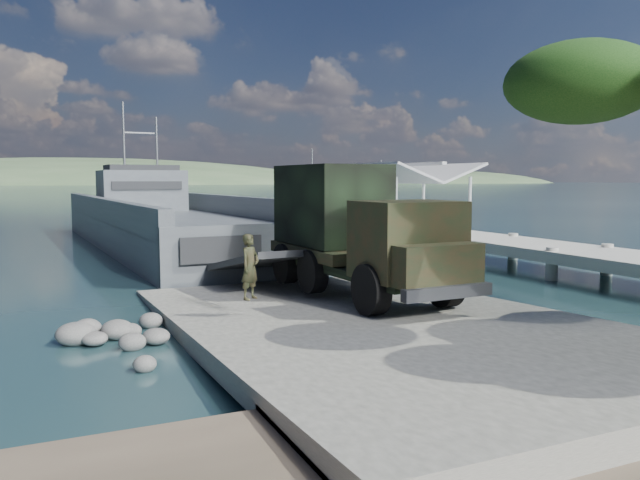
{
  "coord_description": "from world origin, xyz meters",
  "views": [
    {
      "loc": [
        -8.17,
        -15.67,
        4.23
      ],
      "look_at": [
        1.6,
        6.0,
        1.92
      ],
      "focal_mm": 35.0,
      "sensor_mm": 36.0,
      "label": 1
    }
  ],
  "objects_px": {
    "landing_craft": "(178,232)",
    "soldier": "(250,281)",
    "sailboat_near": "(381,224)",
    "sailboat_far": "(313,219)",
    "pier": "(400,220)",
    "military_truck": "(354,229)"
  },
  "relations": [
    {
      "from": "landing_craft",
      "to": "sailboat_near",
      "type": "distance_m",
      "value": 20.84
    },
    {
      "from": "landing_craft",
      "to": "military_truck",
      "type": "height_order",
      "value": "landing_craft"
    },
    {
      "from": "pier",
      "to": "sailboat_near",
      "type": "height_order",
      "value": "sailboat_near"
    },
    {
      "from": "soldier",
      "to": "sailboat_far",
      "type": "xyz_separation_m",
      "value": [
        18.86,
        38.84,
        -1.02
      ]
    },
    {
      "from": "military_truck",
      "to": "sailboat_far",
      "type": "height_order",
      "value": "sailboat_far"
    },
    {
      "from": "pier",
      "to": "sailboat_far",
      "type": "distance_m",
      "value": 21.13
    },
    {
      "from": "pier",
      "to": "landing_craft",
      "type": "distance_m",
      "value": 14.28
    },
    {
      "from": "landing_craft",
      "to": "soldier",
      "type": "distance_m",
      "value": 23.57
    },
    {
      "from": "soldier",
      "to": "landing_craft",
      "type": "bearing_deg",
      "value": 47.6
    },
    {
      "from": "sailboat_near",
      "to": "sailboat_far",
      "type": "relative_size",
      "value": 0.83
    },
    {
      "from": "pier",
      "to": "soldier",
      "type": "bearing_deg",
      "value": -131.49
    },
    {
      "from": "pier",
      "to": "sailboat_near",
      "type": "distance_m",
      "value": 14.59
    },
    {
      "from": "landing_craft",
      "to": "sailboat_far",
      "type": "height_order",
      "value": "landing_craft"
    },
    {
      "from": "soldier",
      "to": "sailboat_far",
      "type": "bearing_deg",
      "value": 28.28
    },
    {
      "from": "landing_craft",
      "to": "military_truck",
      "type": "relative_size",
      "value": 4.06
    },
    {
      "from": "soldier",
      "to": "military_truck",
      "type": "bearing_deg",
      "value": -13.76
    },
    {
      "from": "soldier",
      "to": "sailboat_near",
      "type": "xyz_separation_m",
      "value": [
        22.06,
        31.11,
        -1.09
      ]
    },
    {
      "from": "landing_craft",
      "to": "soldier",
      "type": "height_order",
      "value": "landing_craft"
    },
    {
      "from": "landing_craft",
      "to": "soldier",
      "type": "xyz_separation_m",
      "value": [
        -2.7,
        -23.41,
        0.52
      ]
    },
    {
      "from": "sailboat_near",
      "to": "sailboat_far",
      "type": "distance_m",
      "value": 8.36
    },
    {
      "from": "sailboat_near",
      "to": "military_truck",
      "type": "bearing_deg",
      "value": -108.99
    },
    {
      "from": "pier",
      "to": "landing_craft",
      "type": "height_order",
      "value": "landing_craft"
    }
  ]
}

